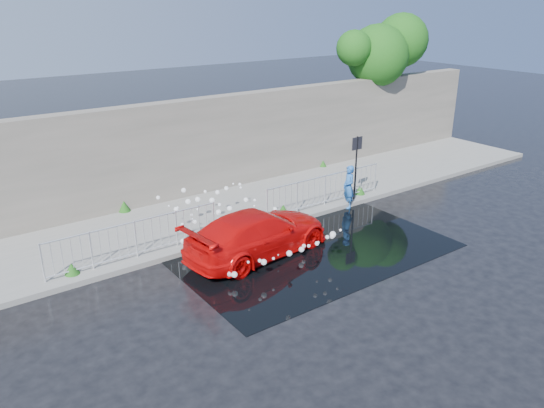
{
  "coord_description": "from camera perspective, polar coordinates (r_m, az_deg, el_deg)",
  "views": [
    {
      "loc": [
        -8.79,
        -9.79,
        6.94
      ],
      "look_at": [
        0.22,
        2.69,
        1.0
      ],
      "focal_mm": 35.0,
      "sensor_mm": 36.0,
      "label": 1
    }
  ],
  "objects": [
    {
      "name": "pavement",
      "position": [
        18.52,
        -4.75,
        -0.73
      ],
      "size": [
        30.0,
        4.0,
        0.15
      ],
      "primitive_type": "cube",
      "color": "slate",
      "rests_on": "ground"
    },
    {
      "name": "person",
      "position": [
        18.9,
        8.24,
        1.84
      ],
      "size": [
        0.53,
        0.66,
        1.55
      ],
      "primitive_type": "imported",
      "rotation": [
        0.0,
        0.0,
        -1.9
      ],
      "color": "#235EAF",
      "rests_on": "ground"
    },
    {
      "name": "railing_left",
      "position": [
        15.3,
        -14.45,
        -3.54
      ],
      "size": [
        5.05,
        0.05,
        1.1
      ],
      "color": "silver",
      "rests_on": "pavement"
    },
    {
      "name": "railing_right",
      "position": [
        18.71,
        5.72,
        1.62
      ],
      "size": [
        5.05,
        0.05,
        1.1
      ],
      "color": "silver",
      "rests_on": "pavement"
    },
    {
      "name": "red_car",
      "position": [
        15.29,
        -1.54,
        -3.15
      ],
      "size": [
        4.75,
        2.38,
        1.33
      ],
      "primitive_type": "imported",
      "rotation": [
        0.0,
        0.0,
        1.69
      ],
      "color": "red",
      "rests_on": "ground"
    },
    {
      "name": "water_spray",
      "position": [
        16.12,
        -3.81,
        -1.81
      ],
      "size": [
        3.74,
        5.67,
        1.02
      ],
      "color": "white",
      "rests_on": "ground"
    },
    {
      "name": "sign_post",
      "position": [
        19.03,
        9.06,
        4.92
      ],
      "size": [
        0.45,
        0.06,
        2.5
      ],
      "color": "black",
      "rests_on": "ground"
    },
    {
      "name": "retaining_wall",
      "position": [
        19.78,
        -8.25,
        6.12
      ],
      "size": [
        30.0,
        0.6,
        3.5
      ],
      "primitive_type": "cube",
      "color": "#605B51",
      "rests_on": "pavement"
    },
    {
      "name": "weeds",
      "position": [
        17.96,
        -4.45,
        -0.6
      ],
      "size": [
        12.17,
        3.93,
        0.39
      ],
      "color": "#1E4612",
      "rests_on": "pavement"
    },
    {
      "name": "curb",
      "position": [
        16.97,
        -1.23,
        -2.75
      ],
      "size": [
        30.0,
        0.25,
        0.16
      ],
      "primitive_type": "cube",
      "color": "slate",
      "rests_on": "ground"
    },
    {
      "name": "tree",
      "position": [
        25.5,
        12.0,
        15.9
      ],
      "size": [
        5.0,
        2.78,
        6.43
      ],
      "color": "#332114",
      "rests_on": "ground"
    },
    {
      "name": "puddle",
      "position": [
        15.84,
        4.41,
        -4.94
      ],
      "size": [
        8.0,
        5.0,
        0.01
      ],
      "primitive_type": "cube",
      "color": "black",
      "rests_on": "ground"
    },
    {
      "name": "ground",
      "position": [
        14.87,
        5.41,
        -6.82
      ],
      "size": [
        90.0,
        90.0,
        0.0
      ],
      "primitive_type": "plane",
      "color": "black",
      "rests_on": "ground"
    }
  ]
}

